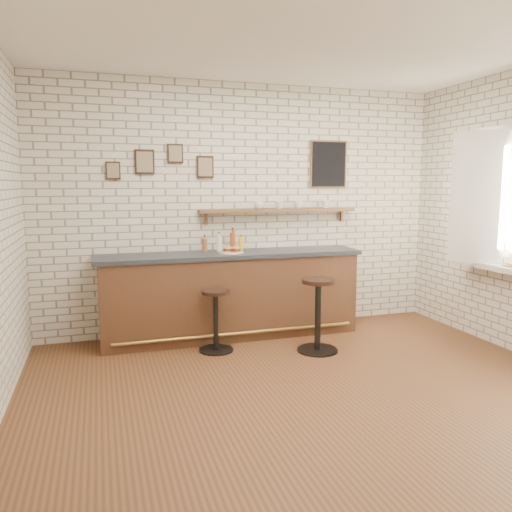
% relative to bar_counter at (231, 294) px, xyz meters
% --- Properties ---
extents(ground, '(5.00, 5.00, 0.00)m').
position_rel_bar_counter_xyz_m(ground, '(0.27, -1.70, -0.51)').
color(ground, brown).
rests_on(ground, ground).
extents(bar_counter, '(3.10, 0.65, 1.01)m').
position_rel_bar_counter_xyz_m(bar_counter, '(0.00, 0.00, 0.00)').
color(bar_counter, '#52321E').
rests_on(bar_counter, ground).
extents(sandwich_plate, '(0.28, 0.28, 0.01)m').
position_rel_bar_counter_xyz_m(sandwich_plate, '(-0.01, -0.07, 0.51)').
color(sandwich_plate, white).
rests_on(sandwich_plate, bar_counter).
extents(ciabatta_sandwich, '(0.21, 0.15, 0.07)m').
position_rel_bar_counter_xyz_m(ciabatta_sandwich, '(-0.00, -0.07, 0.55)').
color(ciabatta_sandwich, tan).
rests_on(ciabatta_sandwich, sandwich_plate).
extents(potato_chips, '(0.26, 0.19, 0.00)m').
position_rel_bar_counter_xyz_m(potato_chips, '(-0.03, -0.07, 0.52)').
color(potato_chips, gold).
rests_on(potato_chips, sandwich_plate).
extents(bitters_bottle_brown, '(0.06, 0.06, 0.20)m').
position_rel_bar_counter_xyz_m(bitters_bottle_brown, '(-0.28, 0.14, 0.59)').
color(bitters_bottle_brown, brown).
rests_on(bitters_bottle_brown, bar_counter).
extents(bitters_bottle_white, '(0.06, 0.06, 0.23)m').
position_rel_bar_counter_xyz_m(bitters_bottle_white, '(-0.11, 0.14, 0.60)').
color(bitters_bottle_white, white).
rests_on(bitters_bottle_white, bar_counter).
extents(bitters_bottle_amber, '(0.07, 0.07, 0.27)m').
position_rel_bar_counter_xyz_m(bitters_bottle_amber, '(0.06, 0.14, 0.62)').
color(bitters_bottle_amber, '#9A4018').
rests_on(bitters_bottle_amber, bar_counter).
extents(condiment_bottle_yellow, '(0.06, 0.06, 0.19)m').
position_rel_bar_counter_xyz_m(condiment_bottle_yellow, '(0.16, 0.14, 0.58)').
color(condiment_bottle_yellow, gold).
rests_on(condiment_bottle_yellow, bar_counter).
extents(bar_stool_left, '(0.37, 0.37, 0.67)m').
position_rel_bar_counter_xyz_m(bar_stool_left, '(-0.30, -0.47, -0.15)').
color(bar_stool_left, black).
rests_on(bar_stool_left, ground).
extents(bar_stool_right, '(0.44, 0.44, 0.80)m').
position_rel_bar_counter_xyz_m(bar_stool_right, '(0.75, -0.81, -0.08)').
color(bar_stool_right, black).
rests_on(bar_stool_right, ground).
extents(wall_shelf, '(2.00, 0.18, 0.18)m').
position_rel_bar_counter_xyz_m(wall_shelf, '(0.67, 0.20, 0.97)').
color(wall_shelf, brown).
rests_on(wall_shelf, ground).
extents(shelf_cup_a, '(0.15, 0.15, 0.09)m').
position_rel_bar_counter_xyz_m(shelf_cup_a, '(0.41, 0.20, 1.04)').
color(shelf_cup_a, white).
rests_on(shelf_cup_a, wall_shelf).
extents(shelf_cup_b, '(0.14, 0.14, 0.09)m').
position_rel_bar_counter_xyz_m(shelf_cup_b, '(0.67, 0.20, 1.04)').
color(shelf_cup_b, white).
rests_on(shelf_cup_b, wall_shelf).
extents(shelf_cup_c, '(0.14, 0.14, 0.09)m').
position_rel_bar_counter_xyz_m(shelf_cup_c, '(0.93, 0.20, 1.04)').
color(shelf_cup_c, white).
rests_on(shelf_cup_c, wall_shelf).
extents(shelf_cup_d, '(0.11, 0.11, 0.10)m').
position_rel_bar_counter_xyz_m(shelf_cup_d, '(1.30, 0.20, 1.04)').
color(shelf_cup_d, white).
rests_on(shelf_cup_d, wall_shelf).
extents(back_wall_decor, '(2.96, 0.02, 0.56)m').
position_rel_bar_counter_xyz_m(back_wall_decor, '(0.49, 0.28, 1.54)').
color(back_wall_decor, black).
rests_on(back_wall_decor, ground).
extents(window_sill, '(0.20, 1.35, 0.06)m').
position_rel_bar_counter_xyz_m(window_sill, '(2.67, -1.40, 0.39)').
color(window_sill, white).
rests_on(window_sill, ground).
extents(casement_window, '(0.40, 1.30, 1.56)m').
position_rel_bar_counter_xyz_m(casement_window, '(2.62, -1.40, 1.14)').
color(casement_window, white).
rests_on(casement_window, ground).
extents(book_lower, '(0.20, 0.25, 0.02)m').
position_rel_bar_counter_xyz_m(book_lower, '(2.65, -1.48, 0.43)').
color(book_lower, tan).
rests_on(book_lower, window_sill).
extents(book_upper, '(0.24, 0.28, 0.02)m').
position_rel_bar_counter_xyz_m(book_upper, '(2.65, -1.49, 0.45)').
color(book_upper, tan).
rests_on(book_upper, book_lower).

